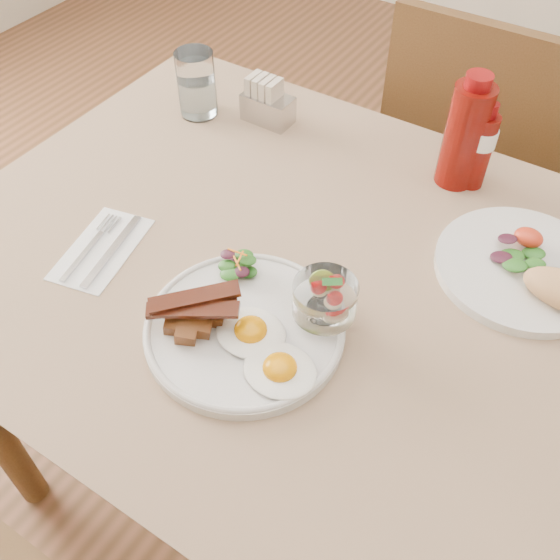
# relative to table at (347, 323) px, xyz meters

# --- Properties ---
(table) EXTENTS (1.33, 0.88, 0.75)m
(table) POSITION_rel_table_xyz_m (0.00, 0.00, 0.00)
(table) COLOR brown
(table) RESTS_ON ground
(chair_far) EXTENTS (0.42, 0.42, 0.93)m
(chair_far) POSITION_rel_table_xyz_m (0.00, 0.66, -0.14)
(chair_far) COLOR brown
(chair_far) RESTS_ON ground
(main_plate) EXTENTS (0.28, 0.28, 0.02)m
(main_plate) POSITION_rel_table_xyz_m (-0.09, -0.16, 0.10)
(main_plate) COLOR silver
(main_plate) RESTS_ON table
(fried_eggs) EXTENTS (0.18, 0.14, 0.03)m
(fried_eggs) POSITION_rel_table_xyz_m (-0.04, -0.18, 0.11)
(fried_eggs) COLOR white
(fried_eggs) RESTS_ON main_plate
(bacon_potato_pile) EXTENTS (0.13, 0.11, 0.05)m
(bacon_potato_pile) POSITION_rel_table_xyz_m (-0.14, -0.19, 0.13)
(bacon_potato_pile) COLOR brown
(bacon_potato_pile) RESTS_ON main_plate
(side_salad) EXTENTS (0.07, 0.07, 0.03)m
(side_salad) POSITION_rel_table_xyz_m (-0.15, -0.08, 0.12)
(side_salad) COLOR #194D14
(side_salad) RESTS_ON main_plate
(fruit_cup) EXTENTS (0.09, 0.09, 0.09)m
(fruit_cup) POSITION_rel_table_xyz_m (0.00, -0.09, 0.15)
(fruit_cup) COLOR white
(fruit_cup) RESTS_ON main_plate
(second_plate) EXTENTS (0.27, 0.26, 0.07)m
(second_plate) POSITION_rel_table_xyz_m (0.22, 0.16, 0.11)
(second_plate) COLOR silver
(second_plate) RESTS_ON table
(ketchup_bottle) EXTENTS (0.09, 0.09, 0.20)m
(ketchup_bottle) POSITION_rel_table_xyz_m (0.03, 0.32, 0.18)
(ketchup_bottle) COLOR #620A05
(ketchup_bottle) RESTS_ON table
(hot_sauce_bottle) EXTENTS (0.06, 0.06, 0.16)m
(hot_sauce_bottle) POSITION_rel_table_xyz_m (0.06, 0.33, 0.17)
(hot_sauce_bottle) COLOR #620A05
(hot_sauce_bottle) RESTS_ON table
(sugar_caddy) EXTENTS (0.10, 0.06, 0.09)m
(sugar_caddy) POSITION_rel_table_xyz_m (-0.35, 0.30, 0.13)
(sugar_caddy) COLOR #B7B7BC
(sugar_caddy) RESTS_ON table
(water_glass) EXTENTS (0.07, 0.07, 0.13)m
(water_glass) POSITION_rel_table_xyz_m (-0.48, 0.25, 0.14)
(water_glass) COLOR white
(water_glass) RESTS_ON table
(napkin_cutlery) EXTENTS (0.13, 0.19, 0.01)m
(napkin_cutlery) POSITION_rel_table_xyz_m (-0.37, -0.14, 0.09)
(napkin_cutlery) COLOR white
(napkin_cutlery) RESTS_ON table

